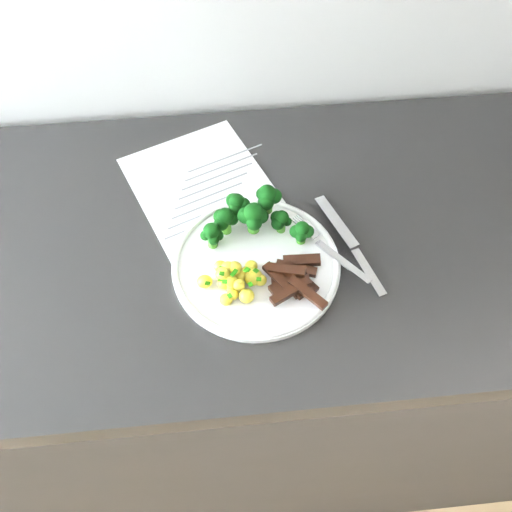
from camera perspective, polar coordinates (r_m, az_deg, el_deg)
The scene contains 8 objects.
counter at distance 1.28m, azimuth 4.12°, elevation -9.41°, with size 2.30×0.58×0.86m.
recipe_paper at distance 0.96m, azimuth -4.71°, elevation 5.85°, with size 0.31×0.36×0.00m.
plate at distance 0.87m, azimuth 0.00°, elevation -0.85°, with size 0.25×0.25×0.01m.
broccoli at distance 0.87m, azimuth -0.31°, elevation 4.03°, with size 0.17×0.09×0.07m.
potatoes at distance 0.83m, azimuth -1.94°, elevation -2.32°, with size 0.10×0.08×0.04m.
beef_strips at distance 0.84m, azimuth 3.65°, elevation -2.20°, with size 0.09×0.10×0.03m.
fork at distance 0.87m, azimuth 7.54°, elevation 0.44°, with size 0.10×0.14×0.01m.
knife at distance 0.89m, azimuth 10.05°, elevation -0.02°, with size 0.08×0.20×0.02m.
Camera 1 is at (-0.12, 1.16, 1.59)m, focal length 40.34 mm.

